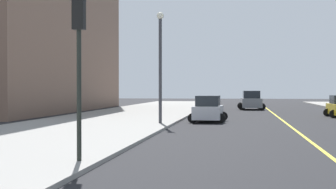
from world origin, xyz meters
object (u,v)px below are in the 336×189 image
Objects in this scene: car_gray_second at (251,101)px; street_lamp at (160,57)px; car_silver_nearest at (208,110)px; traffic_light_far_corner at (79,45)px.

car_gray_second is 0.68× the size of street_lamp.
car_silver_nearest is 0.59× the size of street_lamp.
car_silver_nearest is 20.45m from traffic_light_far_corner.
street_lamp is (-2.77, -3.63, 3.43)m from car_silver_nearest.
street_lamp is (-6.14, -24.45, 3.31)m from car_gray_second.
traffic_light_far_corner is 0.71× the size of street_lamp.
car_gray_second is 41.44m from traffic_light_far_corner.
traffic_light_far_corner is at bearing -95.63° from car_silver_nearest.
street_lamp reaches higher than car_silver_nearest.
car_gray_second is (3.36, 20.82, 0.12)m from car_silver_nearest.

